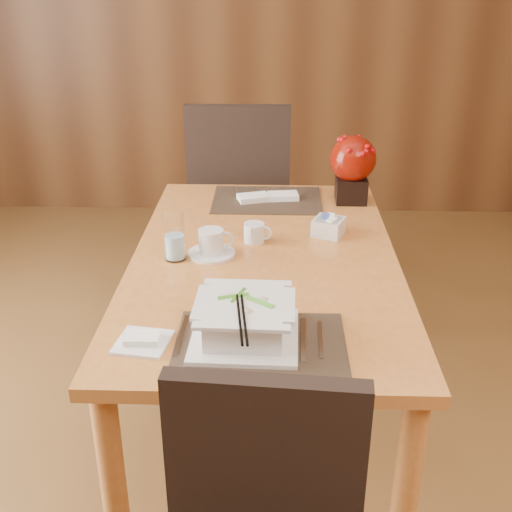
{
  "coord_description": "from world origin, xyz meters",
  "views": [
    {
      "loc": [
        0.03,
        -1.37,
        1.68
      ],
      "look_at": [
        -0.02,
        0.35,
        0.87
      ],
      "focal_mm": 45.0,
      "sensor_mm": 36.0,
      "label": 1
    }
  ],
  "objects_px": {
    "coffee_cup": "(211,244)",
    "water_glass": "(174,237)",
    "creamer_jug": "(254,233)",
    "bread_plate": "(143,342)",
    "dining_table": "(264,282)",
    "berry_decor": "(353,165)",
    "soup_setting": "(245,321)",
    "far_chair": "(240,195)",
    "sugar_caddy": "(328,227)"
  },
  "relations": [
    {
      "from": "berry_decor",
      "to": "far_chair",
      "type": "distance_m",
      "value": 0.74
    },
    {
      "from": "berry_decor",
      "to": "sugar_caddy",
      "type": "bearing_deg",
      "value": -108.26
    },
    {
      "from": "bread_plate",
      "to": "far_chair",
      "type": "height_order",
      "value": "far_chair"
    },
    {
      "from": "far_chair",
      "to": "water_glass",
      "type": "bearing_deg",
      "value": 80.86
    },
    {
      "from": "bread_plate",
      "to": "far_chair",
      "type": "xyz_separation_m",
      "value": [
        0.17,
        1.57,
        -0.15
      ]
    },
    {
      "from": "dining_table",
      "to": "soup_setting",
      "type": "bearing_deg",
      "value": -94.63
    },
    {
      "from": "sugar_caddy",
      "to": "bread_plate",
      "type": "height_order",
      "value": "sugar_caddy"
    },
    {
      "from": "dining_table",
      "to": "bread_plate",
      "type": "distance_m",
      "value": 0.64
    },
    {
      "from": "creamer_jug",
      "to": "bread_plate",
      "type": "relative_size",
      "value": 0.7
    },
    {
      "from": "creamer_jug",
      "to": "bread_plate",
      "type": "xyz_separation_m",
      "value": [
        -0.27,
        -0.68,
        -0.03
      ]
    },
    {
      "from": "water_glass",
      "to": "sugar_caddy",
      "type": "bearing_deg",
      "value": 23.06
    },
    {
      "from": "water_glass",
      "to": "sugar_caddy",
      "type": "relative_size",
      "value": 1.59
    },
    {
      "from": "sugar_caddy",
      "to": "coffee_cup",
      "type": "bearing_deg",
      "value": -155.4
    },
    {
      "from": "creamer_jug",
      "to": "bread_plate",
      "type": "bearing_deg",
      "value": -97.67
    },
    {
      "from": "creamer_jug",
      "to": "far_chair",
      "type": "distance_m",
      "value": 0.91
    },
    {
      "from": "berry_decor",
      "to": "bread_plate",
      "type": "bearing_deg",
      "value": -120.84
    },
    {
      "from": "coffee_cup",
      "to": "water_glass",
      "type": "height_order",
      "value": "water_glass"
    },
    {
      "from": "water_glass",
      "to": "bread_plate",
      "type": "height_order",
      "value": "water_glass"
    },
    {
      "from": "creamer_jug",
      "to": "bread_plate",
      "type": "distance_m",
      "value": 0.73
    },
    {
      "from": "coffee_cup",
      "to": "creamer_jug",
      "type": "bearing_deg",
      "value": 39.61
    },
    {
      "from": "sugar_caddy",
      "to": "far_chair",
      "type": "bearing_deg",
      "value": 114.35
    },
    {
      "from": "water_glass",
      "to": "creamer_jug",
      "type": "height_order",
      "value": "water_glass"
    },
    {
      "from": "creamer_jug",
      "to": "water_glass",
      "type": "bearing_deg",
      "value": -135.09
    },
    {
      "from": "soup_setting",
      "to": "creamer_jug",
      "type": "height_order",
      "value": "soup_setting"
    },
    {
      "from": "dining_table",
      "to": "bread_plate",
      "type": "relative_size",
      "value": 11.09
    },
    {
      "from": "dining_table",
      "to": "berry_decor",
      "type": "height_order",
      "value": "berry_decor"
    },
    {
      "from": "soup_setting",
      "to": "far_chair",
      "type": "relative_size",
      "value": 0.27
    },
    {
      "from": "sugar_caddy",
      "to": "berry_decor",
      "type": "height_order",
      "value": "berry_decor"
    },
    {
      "from": "soup_setting",
      "to": "water_glass",
      "type": "xyz_separation_m",
      "value": [
        -0.26,
        0.49,
        0.03
      ]
    },
    {
      "from": "bread_plate",
      "to": "far_chair",
      "type": "distance_m",
      "value": 1.58
    },
    {
      "from": "soup_setting",
      "to": "creamer_jug",
      "type": "bearing_deg",
      "value": 91.51
    },
    {
      "from": "dining_table",
      "to": "water_glass",
      "type": "bearing_deg",
      "value": -174.87
    },
    {
      "from": "soup_setting",
      "to": "water_glass",
      "type": "relative_size",
      "value": 1.78
    },
    {
      "from": "coffee_cup",
      "to": "water_glass",
      "type": "xyz_separation_m",
      "value": [
        -0.12,
        -0.04,
        0.04
      ]
    },
    {
      "from": "water_glass",
      "to": "bread_plate",
      "type": "bearing_deg",
      "value": -91.25
    },
    {
      "from": "far_chair",
      "to": "soup_setting",
      "type": "bearing_deg",
      "value": 93.19
    },
    {
      "from": "creamer_jug",
      "to": "coffee_cup",
      "type": "bearing_deg",
      "value": -126.19
    },
    {
      "from": "creamer_jug",
      "to": "far_chair",
      "type": "relative_size",
      "value": 0.09
    },
    {
      "from": "water_glass",
      "to": "creamer_jug",
      "type": "relative_size",
      "value": 1.72
    },
    {
      "from": "dining_table",
      "to": "berry_decor",
      "type": "distance_m",
      "value": 0.7
    },
    {
      "from": "coffee_cup",
      "to": "bread_plate",
      "type": "bearing_deg",
      "value": -103.05
    },
    {
      "from": "coffee_cup",
      "to": "berry_decor",
      "type": "bearing_deg",
      "value": 45.79
    },
    {
      "from": "water_glass",
      "to": "berry_decor",
      "type": "relative_size",
      "value": 0.59
    },
    {
      "from": "soup_setting",
      "to": "far_chair",
      "type": "distance_m",
      "value": 1.55
    },
    {
      "from": "soup_setting",
      "to": "sugar_caddy",
      "type": "xyz_separation_m",
      "value": [
        0.27,
        0.72,
        -0.03
      ]
    },
    {
      "from": "soup_setting",
      "to": "berry_decor",
      "type": "distance_m",
      "value": 1.15
    },
    {
      "from": "soup_setting",
      "to": "coffee_cup",
      "type": "xyz_separation_m",
      "value": [
        -0.14,
        0.53,
        -0.02
      ]
    },
    {
      "from": "water_glass",
      "to": "sugar_caddy",
      "type": "height_order",
      "value": "water_glass"
    },
    {
      "from": "creamer_jug",
      "to": "bread_plate",
      "type": "height_order",
      "value": "creamer_jug"
    },
    {
      "from": "dining_table",
      "to": "berry_decor",
      "type": "xyz_separation_m",
      "value": [
        0.35,
        0.55,
        0.25
      ]
    }
  ]
}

